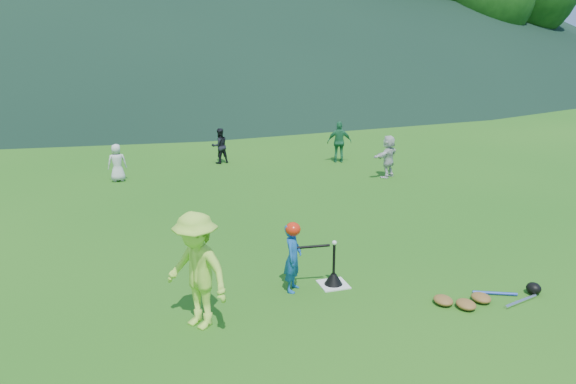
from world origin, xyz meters
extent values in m
plane|color=#1B5C15|center=(0.00, 0.00, 0.00)|extent=(120.00, 120.00, 0.00)
cube|color=silver|center=(0.00, 0.00, 0.01)|extent=(0.45, 0.45, 0.02)
sphere|color=white|center=(0.00, 0.00, 0.74)|extent=(0.08, 0.08, 0.08)
imported|color=#164F9A|center=(-0.69, 0.02, 0.56)|extent=(0.45, 0.49, 1.12)
imported|color=#ABE242|center=(-2.29, -0.66, 0.84)|extent=(1.14, 1.24, 1.67)
imported|color=silver|center=(-3.23, 7.96, 0.52)|extent=(0.53, 0.36, 1.04)
imported|color=black|center=(-0.13, 9.30, 0.55)|extent=(0.62, 0.54, 1.11)
imported|color=#216F43|center=(3.51, 8.32, 0.65)|extent=(0.82, 0.53, 1.30)
imported|color=silver|center=(4.10, 6.15, 0.60)|extent=(1.12, 0.92, 1.20)
cone|color=black|center=(0.00, 0.00, 0.11)|extent=(0.30, 0.30, 0.18)
cylinder|color=black|center=(0.00, 0.00, 0.45)|extent=(0.04, 0.04, 0.50)
ellipsoid|color=red|center=(-0.69, 0.02, 1.04)|extent=(0.24, 0.26, 0.22)
cylinder|color=black|center=(-0.39, 0.04, 0.70)|extent=(0.62, 0.15, 0.07)
ellipsoid|color=olive|center=(1.60, -1.34, 0.06)|extent=(0.28, 0.34, 0.13)
ellipsoid|color=olive|center=(1.95, -1.22, 0.06)|extent=(0.28, 0.34, 0.13)
ellipsoid|color=olive|center=(1.35, -1.12, 0.06)|extent=(0.28, 0.34, 0.13)
cylinder|color=silver|center=(2.50, -1.44, 0.03)|extent=(0.71, 0.24, 0.06)
cylinder|color=#263FA5|center=(2.30, -1.09, 0.03)|extent=(0.64, 0.33, 0.05)
ellipsoid|color=black|center=(2.90, -1.24, 0.09)|extent=(0.22, 0.24, 0.19)
cube|color=gray|center=(0.00, 28.00, 0.60)|extent=(70.00, 0.03, 1.20)
cube|color=yellow|center=(0.00, 28.00, 1.24)|extent=(70.00, 0.08, 0.08)
cylinder|color=gray|center=(0.00, 28.00, 0.60)|extent=(0.07, 0.07, 1.30)
cylinder|color=#382314|center=(-8.00, 35.00, 2.19)|extent=(0.56, 0.56, 4.38)
cylinder|color=#382314|center=(-3.20, 32.00, 1.61)|extent=(0.56, 0.56, 3.22)
cylinder|color=#382314|center=(1.60, 33.50, 1.91)|extent=(0.56, 0.56, 3.81)
cylinder|color=#382314|center=(6.40, 35.00, 2.20)|extent=(0.56, 0.56, 4.41)
cylinder|color=#382314|center=(11.20, 32.00, 1.63)|extent=(0.56, 0.56, 3.25)
cylinder|color=#382314|center=(16.00, 33.50, 1.92)|extent=(0.56, 0.56, 3.85)
cylinder|color=#382314|center=(20.80, 35.00, 2.22)|extent=(0.56, 0.56, 4.44)
cylinder|color=#382314|center=(25.60, 32.00, 1.64)|extent=(0.56, 0.56, 3.29)
cylinder|color=#382314|center=(30.40, 33.50, 1.94)|extent=(0.56, 0.56, 3.88)
camera|label=1|loc=(-3.20, -7.80, 3.99)|focal=35.00mm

